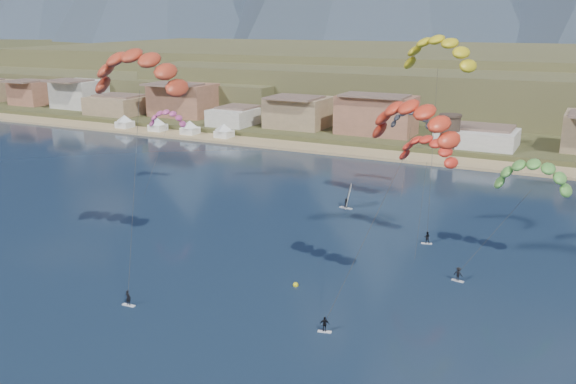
{
  "coord_description": "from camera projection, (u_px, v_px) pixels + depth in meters",
  "views": [
    {
      "loc": [
        38.9,
        -45.35,
        34.28
      ],
      "look_at": [
        0.0,
        32.0,
        10.0
      ],
      "focal_mm": 38.9,
      "sensor_mm": 36.0,
      "label": 1
    }
  ],
  "objects": [
    {
      "name": "kitesurfer_red",
      "position": [
        138.0,
        65.0,
        82.96
      ],
      "size": [
        14.88,
        16.74,
        32.48
      ],
      "color": "silver",
      "rests_on": "ground"
    },
    {
      "name": "kitesurfer_green",
      "position": [
        533.0,
        171.0,
        86.55
      ],
      "size": [
        13.53,
        13.68,
        18.41
      ],
      "color": "silver",
      "rests_on": "ground"
    },
    {
      "name": "foothills",
      "position": [
        559.0,
        82.0,
        252.93
      ],
      "size": [
        940.0,
        210.0,
        18.0
      ],
      "color": "brown",
      "rests_on": "ground"
    },
    {
      "name": "kitesurfer_yellow",
      "position": [
        439.0,
        48.0,
        102.32
      ],
      "size": [
        14.04,
        17.54,
        33.18
      ],
      "color": "silver",
      "rests_on": "ground"
    },
    {
      "name": "watchtower",
      "position": [
        449.0,
        131.0,
        159.28
      ],
      "size": [
        5.82,
        5.82,
        8.6
      ],
      "color": "#47382D",
      "rests_on": "ground"
    },
    {
      "name": "beach",
      "position": [
        420.0,
        158.0,
        156.21
      ],
      "size": [
        2200.0,
        12.0,
        0.9
      ],
      "color": "tan",
      "rests_on": "ground"
    },
    {
      "name": "windsurfer",
      "position": [
        347.0,
        201.0,
        115.7
      ],
      "size": [
        2.65,
        2.91,
        4.54
      ],
      "color": "silver",
      "rests_on": "ground"
    },
    {
      "name": "ground",
      "position": [
        151.0,
        358.0,
        65.1
      ],
      "size": [
        2400.0,
        2400.0,
        0.0
      ],
      "primitive_type": "plane",
      "color": "#0E1D32",
      "rests_on": "ground"
    },
    {
      "name": "town",
      "position": [
        304.0,
        109.0,
        185.19
      ],
      "size": [
        400.0,
        24.0,
        12.0
      ],
      "color": "silver",
      "rests_on": "ground"
    },
    {
      "name": "distant_kite_orange",
      "position": [
        428.0,
        145.0,
        93.97
      ],
      "size": [
        10.66,
        7.31,
        18.97
      ],
      "color": "#262626",
      "rests_on": "ground"
    },
    {
      "name": "land",
      "position": [
        558.0,
        58.0,
        546.81
      ],
      "size": [
        2200.0,
        900.0,
        4.0
      ],
      "color": "brown",
      "rests_on": "ground"
    },
    {
      "name": "buoy",
      "position": [
        296.0,
        285.0,
        82.53
      ],
      "size": [
        0.74,
        0.74,
        0.74
      ],
      "color": "yellow",
      "rests_on": "ground"
    },
    {
      "name": "kitesurfer_orange",
      "position": [
        414.0,
        115.0,
        71.53
      ],
      "size": [
        12.77,
        15.99,
        27.28
      ],
      "color": "silver",
      "rests_on": "ground"
    },
    {
      "name": "distant_kite_pink",
      "position": [
        167.0,
        115.0,
        126.8
      ],
      "size": [
        8.52,
        6.82,
        17.82
      ],
      "color": "#262626",
      "rests_on": "ground"
    },
    {
      "name": "distant_kite_dark",
      "position": [
        411.0,
        116.0,
        124.56
      ],
      "size": [
        9.0,
        6.14,
        18.25
      ],
      "color": "#262626",
      "rests_on": "ground"
    },
    {
      "name": "beach_tents",
      "position": [
        173.0,
        122.0,
        188.27
      ],
      "size": [
        43.4,
        6.4,
        5.0
      ],
      "color": "white",
      "rests_on": "ground"
    }
  ]
}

